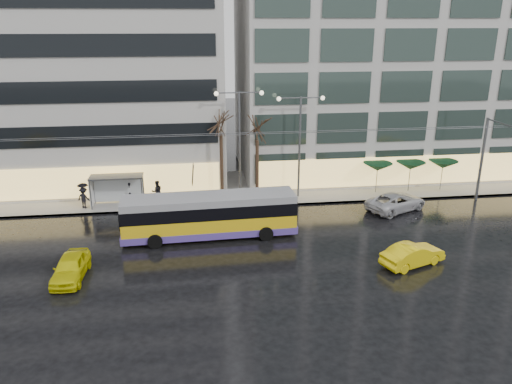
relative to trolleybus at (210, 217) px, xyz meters
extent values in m
plane|color=black|center=(0.86, -3.54, -1.51)|extent=(140.00, 140.00, 0.00)
cube|color=gray|center=(2.86, 10.46, -1.43)|extent=(80.00, 10.00, 0.15)
cube|color=slate|center=(2.86, 5.51, -1.43)|extent=(80.00, 0.10, 0.15)
cube|color=#B9B6B1|center=(-15.14, 15.46, 9.64)|extent=(34.00, 14.00, 22.00)
cube|color=#B9B6B1|center=(19.86, 15.46, 11.14)|extent=(32.00, 14.00, 25.00)
cube|color=gold|center=(0.00, 0.00, -0.47)|extent=(11.99, 2.96, 1.49)
cube|color=#543D98|center=(0.00, 0.00, -0.96)|extent=(12.03, 3.00, 0.50)
cube|color=black|center=(0.00, 0.00, 0.62)|extent=(12.01, 2.98, 0.89)
cube|color=gray|center=(0.00, 0.00, 1.32)|extent=(11.99, 2.96, 0.50)
cube|color=black|center=(5.97, 0.24, 0.48)|extent=(0.15, 2.28, 1.29)
cube|color=black|center=(-5.97, -0.24, 0.48)|extent=(0.15, 2.28, 1.29)
cylinder|color=black|center=(3.71, 1.39, -1.01)|extent=(1.00, 0.39, 0.99)
cylinder|color=black|center=(3.81, -1.08, -1.01)|extent=(1.00, 0.39, 0.99)
cylinder|color=black|center=(-3.81, 1.08, -1.01)|extent=(1.00, 0.39, 0.99)
cylinder|color=black|center=(-3.71, -1.39, -1.01)|extent=(1.00, 0.39, 0.99)
cylinder|color=#595B60|center=(-1.03, 0.90, 2.76)|extent=(0.21, 3.69, 2.61)
cylinder|color=#595B60|center=(-1.05, 1.40, 2.76)|extent=(0.21, 3.69, 2.61)
cylinder|color=#595B60|center=(22.86, 4.96, 1.99)|extent=(0.24, 0.24, 7.00)
cube|color=#595B60|center=(22.86, 2.46, 5.39)|extent=(0.10, 5.00, 0.10)
cylinder|color=#595B60|center=(1.86, 2.21, 5.29)|extent=(42.00, 0.04, 0.04)
cylinder|color=#595B60|center=(1.86, 2.71, 5.29)|extent=(42.00, 0.04, 0.04)
cube|color=#595B60|center=(-7.14, 6.96, 1.09)|extent=(4.20, 1.60, 0.12)
cube|color=silver|center=(-7.14, 7.66, -0.16)|extent=(4.00, 0.05, 2.20)
cube|color=white|center=(-9.19, 6.96, -0.16)|extent=(0.10, 1.40, 2.20)
cylinder|color=#595B60|center=(-9.14, 6.26, -0.16)|extent=(0.10, 0.10, 2.40)
cylinder|color=#595B60|center=(-9.14, 7.66, -0.16)|extent=(0.10, 0.10, 2.40)
cylinder|color=#595B60|center=(-5.14, 6.26, -0.16)|extent=(0.10, 0.10, 2.40)
cylinder|color=#595B60|center=(-5.14, 7.66, -0.16)|extent=(0.10, 0.10, 2.40)
cylinder|color=#595B60|center=(2.86, 7.26, 3.14)|extent=(0.18, 0.18, 9.00)
cylinder|color=#595B60|center=(1.96, 7.26, 7.54)|extent=(1.80, 0.10, 0.10)
cylinder|color=#595B60|center=(3.76, 7.26, 7.54)|extent=(1.80, 0.10, 0.10)
sphere|color=#FFF2CC|center=(1.06, 7.26, 7.49)|extent=(0.36, 0.36, 0.36)
sphere|color=#FFF2CC|center=(4.66, 7.26, 7.49)|extent=(0.36, 0.36, 0.36)
cylinder|color=#595B60|center=(7.86, 7.26, 2.89)|extent=(0.18, 0.18, 8.50)
cylinder|color=#595B60|center=(6.96, 7.26, 7.04)|extent=(1.80, 0.10, 0.10)
cylinder|color=#595B60|center=(8.76, 7.26, 7.04)|extent=(1.80, 0.10, 0.10)
sphere|color=#FFF2CC|center=(6.06, 7.26, 6.99)|extent=(0.36, 0.36, 0.36)
sphere|color=#FFF2CC|center=(9.66, 7.26, 6.99)|extent=(0.36, 0.36, 0.36)
cylinder|color=black|center=(1.36, 7.46, 1.44)|extent=(0.28, 0.28, 5.60)
cylinder|color=black|center=(4.36, 7.66, 1.09)|extent=(0.28, 0.28, 4.90)
cylinder|color=#595B60|center=(14.86, 7.46, -0.26)|extent=(0.06, 0.06, 2.20)
cone|color=#0E3419|center=(14.86, 7.46, 0.94)|extent=(2.50, 2.50, 0.70)
cylinder|color=#595B60|center=(17.86, 7.46, -0.26)|extent=(0.06, 0.06, 2.20)
cone|color=#0E3419|center=(17.86, 7.46, 0.94)|extent=(2.50, 2.50, 0.70)
cylinder|color=#595B60|center=(20.86, 7.46, -0.26)|extent=(0.06, 0.06, 2.20)
cone|color=#0E3419|center=(20.86, 7.46, 0.94)|extent=(2.50, 2.50, 0.70)
imported|color=yellow|center=(-8.37, -4.94, -0.79)|extent=(1.86, 4.27, 1.43)
imported|color=yellow|center=(12.29, -5.90, -0.81)|extent=(4.48, 2.89, 1.39)
imported|color=silver|center=(15.02, 3.34, -0.78)|extent=(5.74, 4.40, 1.45)
imported|color=black|center=(-6.29, 7.76, -0.51)|extent=(0.63, 0.42, 1.70)
imported|color=#E44CB0|center=(-6.29, 7.76, 0.39)|extent=(0.98, 0.99, 0.88)
imported|color=black|center=(-4.04, 7.34, -0.43)|extent=(1.05, 0.91, 1.85)
imported|color=black|center=(-9.77, 6.67, -0.49)|extent=(1.29, 1.07, 1.74)
imported|color=black|center=(-9.77, 6.67, 0.39)|extent=(1.09, 1.09, 0.72)
camera|label=1|loc=(-0.96, -32.34, 12.89)|focal=35.00mm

